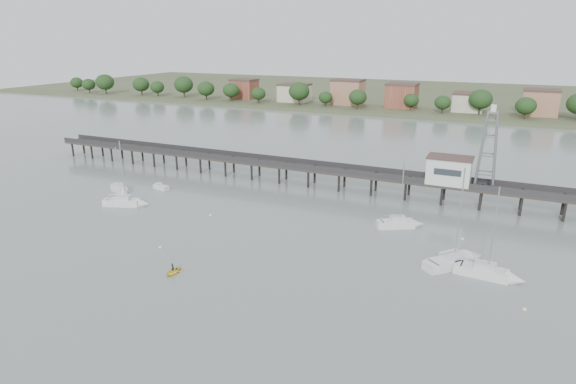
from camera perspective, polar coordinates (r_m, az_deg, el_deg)
name	(u,v)px	position (r m, az deg, el deg)	size (l,w,h in m)	color
ground_plane	(136,335)	(57.30, -17.61, -15.81)	(500.00, 500.00, 0.00)	slate
pier	(327,170)	(103.75, 4.60, 2.60)	(150.00, 5.00, 5.50)	#2D2823
pier_building	(449,170)	(97.68, 18.55, 2.49)	(8.40, 5.40, 5.30)	silver
lattice_tower	(488,151)	(96.29, 22.64, 4.55)	(3.20, 3.20, 15.50)	slate
sailboat_c	(460,260)	(73.78, 19.74, -7.56)	(8.07, 8.89, 15.29)	silver
sailboat_b	(121,190)	(106.06, -19.19, 0.21)	(6.19, 4.02, 10.14)	silver
sailboat_a	(130,203)	(97.55, -18.19, -1.20)	(8.43, 5.08, 13.43)	silver
sailboat_d	(495,274)	(71.13, 23.29, -8.97)	(8.34, 2.91, 13.56)	silver
sailboat_f	(404,224)	(84.68, 13.55, -3.66)	(7.52, 5.55, 12.35)	silver
white_tender	(161,187)	(106.47, -14.84, 0.56)	(3.83, 2.15, 1.41)	silver
yellow_dinghy	(173,273)	(69.02, -13.46, -9.35)	(1.98, 0.58, 2.78)	yellow
dinghy_occupant	(173,273)	(69.02, -13.46, -9.35)	(0.46, 1.26, 0.30)	black
mooring_buoys	(274,233)	(79.85, -1.63, -4.92)	(76.12, 23.46, 0.39)	beige
far_shore	(442,96)	(277.45, 17.82, 10.79)	(500.00, 170.00, 10.40)	#475133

